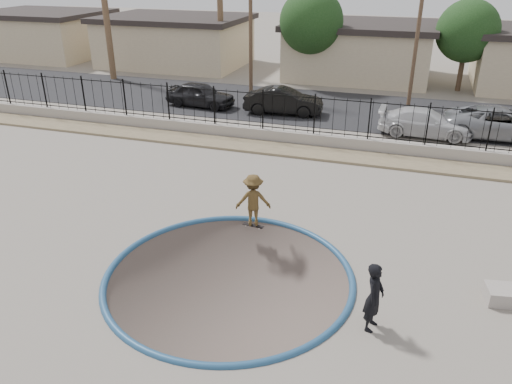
{
  "coord_description": "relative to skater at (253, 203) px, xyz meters",
  "views": [
    {
      "loc": [
        4.28,
        -11.84,
        8.06
      ],
      "look_at": [
        -0.17,
        2.0,
        1.24
      ],
      "focal_mm": 35.0,
      "sensor_mm": 36.0,
      "label": 1
    }
  ],
  "objects": [
    {
      "name": "skater",
      "position": [
        0.0,
        0.0,
        0.0
      ],
      "size": [
        1.3,
        1.0,
        1.77
      ],
      "primitive_type": "imported",
      "rotation": [
        0.0,
        0.0,
        3.48
      ],
      "color": "brown",
      "rests_on": "ground"
    },
    {
      "name": "street",
      "position": [
        0.24,
        15.1,
        -0.87
      ],
      "size": [
        90.0,
        8.0,
        0.04
      ],
      "primitive_type": "cube",
      "color": "black",
      "rests_on": "ground"
    },
    {
      "name": "bowl_pit",
      "position": [
        0.24,
        -2.9,
        -0.88
      ],
      "size": [
        6.84,
        6.84,
        1.8
      ],
      "primitive_type": null,
      "color": "#483D37",
      "rests_on": "ground"
    },
    {
      "name": "car_b",
      "position": [
        -2.48,
        13.1,
        -0.12
      ],
      "size": [
        4.52,
        1.93,
        1.45
      ],
      "primitive_type": "imported",
      "rotation": [
        0.0,
        0.0,
        1.66
      ],
      "color": "black",
      "rests_on": "street"
    },
    {
      "name": "car_d",
      "position": [
        8.73,
        12.26,
        -0.1
      ],
      "size": [
        5.38,
        2.53,
        1.49
      ],
      "primitive_type": "imported",
      "rotation": [
        0.0,
        0.0,
        1.58
      ],
      "color": "gray",
      "rests_on": "street"
    },
    {
      "name": "house_west_far",
      "position": [
        -27.76,
        24.6,
        1.09
      ],
      "size": [
        10.6,
        8.6,
        3.9
      ],
      "color": "tan",
      "rests_on": "ground"
    },
    {
      "name": "car_a",
      "position": [
        -7.6,
        13.1,
        -0.14
      ],
      "size": [
        4.28,
        2.07,
        1.41
      ],
      "primitive_type": "imported",
      "rotation": [
        0.0,
        0.0,
        1.47
      ],
      "color": "black",
      "rests_on": "street"
    },
    {
      "name": "house_center",
      "position": [
        0.24,
        24.6,
        1.09
      ],
      "size": [
        10.6,
        8.6,
        3.9
      ],
      "color": "tan",
      "rests_on": "ground"
    },
    {
      "name": "videographer",
      "position": [
        4.24,
        -3.84,
        0.0
      ],
      "size": [
        0.53,
        0.71,
        1.77
      ],
      "primitive_type": "imported",
      "rotation": [
        0.0,
        0.0,
        1.39
      ],
      "color": "black",
      "rests_on": "ground"
    },
    {
      "name": "coping_ring",
      "position": [
        0.24,
        -2.9,
        -0.88
      ],
      "size": [
        7.04,
        7.04,
        0.2
      ],
      "primitive_type": "torus",
      "color": "navy",
      "rests_on": "ground"
    },
    {
      "name": "street_tree_mid",
      "position": [
        7.24,
        22.1,
        2.95
      ],
      "size": [
        3.96,
        3.96,
        5.83
      ],
      "color": "#473323",
      "rests_on": "ground"
    },
    {
      "name": "fence",
      "position": [
        0.24,
        8.4,
        0.62
      ],
      "size": [
        40.0,
        0.04,
        1.8
      ],
      "color": "black",
      "rests_on": "retaining_wall"
    },
    {
      "name": "car_c",
      "position": [
        5.21,
        11.5,
        -0.19
      ],
      "size": [
        4.57,
        1.96,
        1.31
      ],
      "primitive_type": "imported",
      "rotation": [
        0.0,
        0.0,
        1.54
      ],
      "color": "silver",
      "rests_on": "street"
    },
    {
      "name": "street_tree_left",
      "position": [
        -2.76,
        21.1,
        3.3
      ],
      "size": [
        4.32,
        4.32,
        6.36
      ],
      "color": "#473323",
      "rests_on": "ground"
    },
    {
      "name": "ground",
      "position": [
        0.24,
        10.1,
        -1.98
      ],
      "size": [
        120.0,
        120.0,
        2.2
      ],
      "primitive_type": "cube",
      "color": "slate",
      "rests_on": "ground"
    },
    {
      "name": "skateboard",
      "position": [
        -0.0,
        0.0,
        -0.83
      ],
      "size": [
        0.74,
        0.27,
        0.06
      ],
      "rotation": [
        0.0,
        0.0,
        -0.12
      ],
      "color": "black",
      "rests_on": "ground"
    },
    {
      "name": "rock_strip",
      "position": [
        0.24,
        7.3,
        -0.83
      ],
      "size": [
        42.0,
        1.6,
        0.11
      ],
      "primitive_type": "cube",
      "color": "#8D7D5C",
      "rests_on": "ground"
    },
    {
      "name": "utility_pole_left",
      "position": [
        -5.76,
        17.1,
        3.82
      ],
      "size": [
        1.7,
        0.24,
        9.0
      ],
      "color": "#473323",
      "rests_on": "ground"
    },
    {
      "name": "retaining_wall",
      "position": [
        0.24,
        8.4,
        -0.58
      ],
      "size": [
        42.0,
        0.45,
        0.6
      ],
      "primitive_type": "cube",
      "color": "#9E978B",
      "rests_on": "ground"
    },
    {
      "name": "utility_pole_mid",
      "position": [
        4.24,
        17.1,
        4.07
      ],
      "size": [
        1.7,
        0.24,
        9.5
      ],
      "color": "#473323",
      "rests_on": "ground"
    },
    {
      "name": "house_west",
      "position": [
        -14.76,
        24.6,
        1.09
      ],
      "size": [
        11.6,
        8.6,
        3.9
      ],
      "color": "tan",
      "rests_on": "ground"
    }
  ]
}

